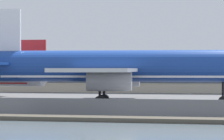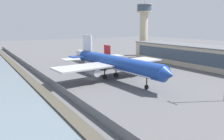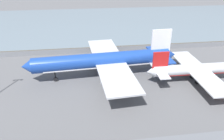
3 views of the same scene
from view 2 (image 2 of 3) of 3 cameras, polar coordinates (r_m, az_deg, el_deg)
ground_plane at (r=84.28m, az=-5.30°, el=-2.37°), size 500.00×500.00×0.00m
shoreline_seawall at (r=77.44m, az=-18.96°, el=-4.01°), size 320.00×3.00×0.50m
perimeter_fence at (r=78.30m, az=-15.81°, el=-2.97°), size 280.00×0.10×2.31m
cargo_jet_blue at (r=82.82m, az=0.61°, el=1.82°), size 53.92×46.12×16.25m
passenger_jet_silver at (r=114.10m, az=-4.99°, el=3.52°), size 39.06×33.29×11.44m
baggage_tug at (r=99.11m, az=-12.03°, el=0.00°), size 3.33×1.89×1.80m
ops_van at (r=124.13m, az=-1.49°, el=2.76°), size 3.52×5.59×2.48m
control_tower at (r=151.86m, az=8.31°, el=11.65°), size 10.53×10.53×36.51m
terminal_building at (r=116.06m, az=24.11°, el=3.12°), size 91.54×18.98×10.42m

